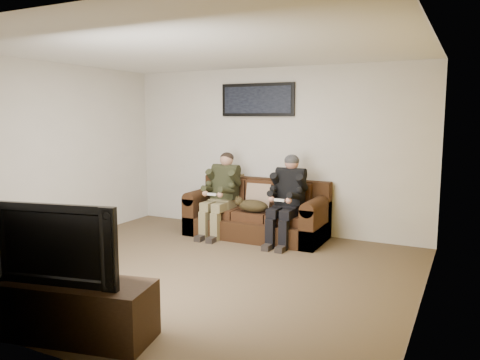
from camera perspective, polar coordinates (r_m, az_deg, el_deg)
The scene contains 16 objects.
floor at distance 5.77m, azimuth -5.04°, elevation -10.90°, with size 5.00×5.00×0.00m, color brown.
ceiling at distance 5.51m, azimuth -5.37°, elevation 15.63°, with size 5.00×5.00×0.00m, color silver.
wall_back at distance 7.49m, azimuth 3.92°, elevation 3.61°, with size 5.00×5.00×0.00m, color beige.
wall_front at distance 3.79m, azimuth -23.45°, elevation -1.17°, with size 5.00×5.00×0.00m, color beige.
wall_left at distance 7.13m, azimuth -22.56°, elevation 2.82°, with size 4.50×4.50×0.00m, color beige.
wall_right at distance 4.69m, azimuth 21.76°, elevation 0.54°, with size 4.50×4.50×0.00m, color beige.
accent_wall_right at distance 4.69m, azimuth 21.63°, elevation 0.55°, with size 4.50×4.50×0.00m, color #B58812.
sofa at distance 7.26m, azimuth 2.22°, elevation -4.27°, with size 2.11×0.91×0.87m.
throw_pillow at distance 7.24m, azimuth 2.36°, elevation -1.98°, with size 0.40×0.12×0.38m, color #9F8168.
throw_blanket at distance 7.68m, azimuth -1.29°, elevation 0.48°, with size 0.43×0.21×0.08m, color tan.
person_left at distance 7.27m, azimuth -2.25°, elevation -1.14°, with size 0.51×0.87×1.28m.
person_right at distance 6.82m, azimuth 5.79°, elevation -1.74°, with size 0.51×0.86×1.29m.
cat at distance 6.97m, azimuth 1.44°, elevation -3.13°, with size 0.66×0.26×0.24m.
framed_poster at distance 7.54m, azimuth 2.13°, elevation 9.74°, with size 1.25×0.05×0.52m.
tv_stand at distance 4.35m, azimuth -20.69°, elevation -14.39°, with size 1.54×0.50×0.48m, color black.
television at distance 4.17m, azimuth -21.08°, elevation -6.98°, with size 1.17×0.15×0.67m, color black.
Camera 1 is at (2.88, -4.64, 1.85)m, focal length 35.00 mm.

